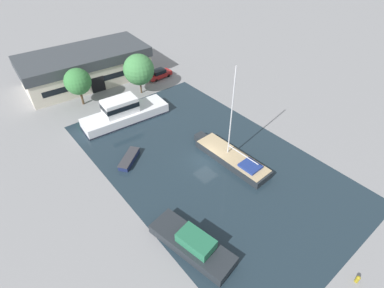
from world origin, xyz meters
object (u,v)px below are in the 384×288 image
warehouse_building (86,66)px  cabin_boat (193,244)px  quay_tree_by_water (78,82)px  small_dinghy (129,159)px  quay_tree_near_building (139,70)px  motor_cruiser (124,113)px  sailboat_moored (231,157)px  parked_car (159,74)px

warehouse_building → cabin_boat: bearing=-96.2°
quay_tree_by_water → small_dinghy: bearing=-94.3°
warehouse_building → cabin_boat: 39.87m
quay_tree_near_building → quay_tree_by_water: (-9.39, 2.88, -0.26)m
motor_cruiser → sailboat_moored: bearing=-156.1°
quay_tree_by_water → warehouse_building: bearing=59.4°
sailboat_moored → motor_cruiser: 17.87m
warehouse_building → quay_tree_near_building: size_ratio=3.30×
sailboat_moored → motor_cruiser: (-5.93, 16.84, 0.75)m
cabin_boat → parked_car: bearing=49.6°
parked_car → sailboat_moored: sailboat_moored is taller
cabin_boat → quay_tree_by_water: bearing=74.0°
quay_tree_near_building → small_dinghy: quay_tree_near_building is taller
warehouse_building → quay_tree_near_building: quay_tree_near_building is taller
quay_tree_by_water → parked_car: size_ratio=1.28×
parked_car → cabin_boat: (-18.00, -31.65, -0.08)m
quay_tree_by_water → small_dinghy: 17.56m
motor_cruiser → cabin_boat: 24.11m
quay_tree_by_water → small_dinghy: (-1.30, -17.12, -3.69)m
parked_car → small_dinghy: size_ratio=1.17×
warehouse_building → parked_car: size_ratio=4.72×
motor_cruiser → cabin_boat: bearing=170.4°
quay_tree_by_water → cabin_boat: size_ratio=0.67×
cabin_boat → small_dinghy: bearing=72.9°
sailboat_moored → small_dinghy: 13.08m
warehouse_building → sailboat_moored: size_ratio=1.78×
warehouse_building → quay_tree_near_building: bearing=-59.1°
quay_tree_near_building → quay_tree_by_water: 9.83m
sailboat_moored → cabin_boat: size_ratio=1.40×
parked_car → cabin_boat: bearing=-32.8°
quay_tree_near_building → cabin_boat: quay_tree_near_building is taller
quay_tree_near_building → cabin_boat: bearing=-113.0°
sailboat_moored → small_dinghy: bearing=138.7°
quay_tree_by_water → parked_car: quay_tree_by_water is taller
quay_tree_by_water → small_dinghy: size_ratio=1.49×
parked_car → cabin_boat: cabin_boat is taller
quay_tree_by_water → parked_car: 15.42m
small_dinghy → cabin_boat: (-1.63, -14.76, 0.38)m
quay_tree_by_water → parked_car: (15.07, -0.22, -3.23)m
parked_car → sailboat_moored: (-6.20, -25.12, -0.24)m
quay_tree_by_water → sailboat_moored: 27.07m
warehouse_building → quay_tree_near_building: 11.46m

